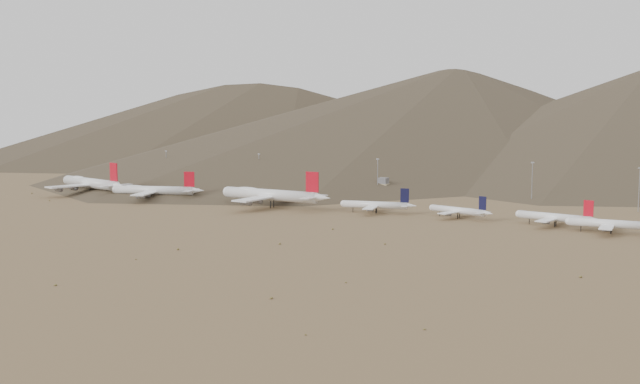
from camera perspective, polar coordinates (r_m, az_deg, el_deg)
The scene contains 16 objects.
ground at distance 407.09m, azimuth -5.94°, elevation -1.68°, with size 3000.00×3000.00×0.00m, color olive.
mountain_ridge at distance 1252.43m, azimuth 19.30°, elevation 10.28°, with size 4400.00×1000.00×300.00m.
widebody_west at distance 519.65m, azimuth -17.83°, elevation 0.69°, with size 78.17×61.55×23.64m.
widebody_centre at distance 476.60m, azimuth -13.12°, elevation 0.15°, with size 60.96×48.65×18.92m.
widebody_east at distance 427.37m, azimuth -3.96°, elevation -0.21°, with size 77.08×59.00×22.89m.
narrowbody_a at distance 404.71m, azimuth 4.58°, elevation -1.04°, with size 43.70×32.12×14.64m.
narrowbody_b at distance 390.82m, azimuth 11.08°, elevation -1.47°, with size 39.10×28.86×13.18m.
narrowbody_c at distance 374.93m, azimuth 18.37°, elevation -1.94°, with size 43.76×31.88×14.53m.
narrowbody_d at distance 362.38m, azimuth 22.34°, elevation -2.37°, with size 43.85×31.52×14.46m.
control_tower at distance 494.53m, azimuth 5.08°, elevation 0.37°, with size 8.00×8.00×12.00m.
mast_far_west at distance 602.43m, azimuth -12.19°, elevation 2.17°, with size 2.00×0.60×25.70m.
mast_west at distance 547.26m, azimuth -4.90°, elevation 1.88°, with size 2.00×0.60×25.70m.
mast_centre at distance 488.18m, azimuth 4.63°, elevation 1.34°, with size 2.00×0.60×25.70m.
mast_east at distance 472.33m, azimuth 16.61°, elevation 0.93°, with size 2.00×0.60×25.70m.
mast_far_east at distance 446.94m, azimuth 24.18°, elevation 0.34°, with size 2.00×0.60×25.70m.
desert_scrub at distance 348.77m, azimuth -16.79°, elevation -3.21°, with size 434.42×179.32×0.88m.
Camera 1 is at (236.70, -326.31, 56.70)m, focal length 40.00 mm.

